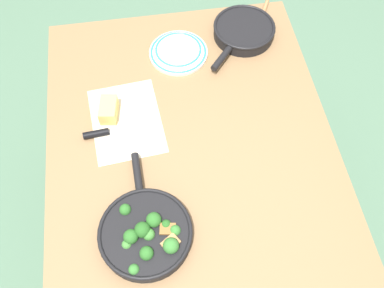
% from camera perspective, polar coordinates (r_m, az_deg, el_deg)
% --- Properties ---
extents(ground_plane, '(14.00, 14.00, 0.00)m').
position_cam_1_polar(ground_plane, '(2.09, -0.00, -11.02)').
color(ground_plane, '#51755B').
extents(dining_table_red, '(1.26, 0.94, 0.76)m').
position_cam_1_polar(dining_table_red, '(1.47, -0.00, -2.00)').
color(dining_table_red, olive).
rests_on(dining_table_red, ground_plane).
extents(skillet_broccoli, '(0.40, 0.27, 0.07)m').
position_cam_1_polar(skillet_broccoli, '(1.25, -6.06, -11.70)').
color(skillet_broccoli, black).
rests_on(skillet_broccoli, dining_table_red).
extents(skillet_eggs, '(0.30, 0.28, 0.05)m').
position_cam_1_polar(skillet_eggs, '(1.70, 6.89, 14.75)').
color(skillet_eggs, black).
rests_on(skillet_eggs, dining_table_red).
extents(wooden_spoon, '(0.35, 0.19, 0.02)m').
position_cam_1_polar(wooden_spoon, '(1.79, 9.36, 16.52)').
color(wooden_spoon, '#A87A4C').
rests_on(wooden_spoon, dining_table_red).
extents(parchment_sheet, '(0.33, 0.25, 0.00)m').
position_cam_1_polar(parchment_sheet, '(1.47, -8.74, 3.12)').
color(parchment_sheet, beige).
rests_on(parchment_sheet, dining_table_red).
extents(grater_knife, '(0.04, 0.23, 0.02)m').
position_cam_1_polar(grater_knife, '(1.45, -11.16, 1.59)').
color(grater_knife, silver).
rests_on(grater_knife, dining_table_red).
extents(cheese_block, '(0.10, 0.07, 0.06)m').
position_cam_1_polar(cheese_block, '(1.47, -11.05, 4.49)').
color(cheese_block, '#EACC66').
rests_on(cheese_block, dining_table_red).
extents(dinner_plate_stack, '(0.22, 0.22, 0.03)m').
position_cam_1_polar(dinner_plate_stack, '(1.63, -1.83, 12.23)').
color(dinner_plate_stack, white).
rests_on(dinner_plate_stack, dining_table_red).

